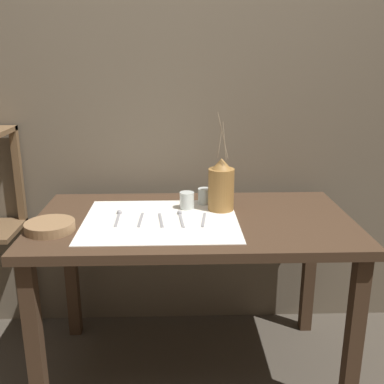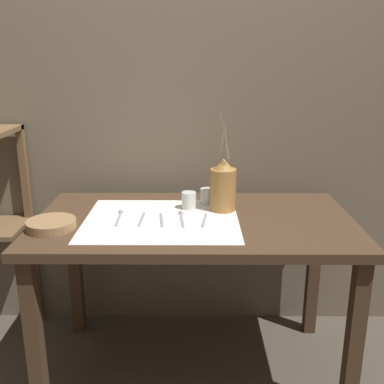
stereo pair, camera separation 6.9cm
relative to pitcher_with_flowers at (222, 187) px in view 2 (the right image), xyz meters
name	(u,v)px [view 2 (the right image)]	position (x,y,z in m)	size (l,w,h in m)	color
ground_plane	(193,368)	(-0.13, -0.11, -0.89)	(12.00, 12.00, 0.00)	#473F35
stone_wall_back	(194,109)	(-0.13, 0.38, 0.31)	(7.00, 0.06, 2.40)	#6B5E4C
wooden_table	(193,239)	(-0.13, -0.11, -0.21)	(1.39, 0.76, 0.78)	#422D1E
linen_cloth	(161,220)	(-0.27, -0.13, -0.11)	(0.66, 0.55, 0.00)	white
pitcher_with_flowers	(222,187)	(0.00, 0.00, 0.00)	(0.12, 0.12, 0.45)	olive
wooden_bowl	(50,225)	(-0.72, -0.24, -0.09)	(0.20, 0.20, 0.04)	#8E6B47
glass_tumbler_near	(188,200)	(-0.16, 0.02, -0.07)	(0.07, 0.07, 0.08)	silver
glass_tumbler_far	(206,196)	(-0.07, 0.09, -0.07)	(0.06, 0.06, 0.07)	silver
spoon_inner	(119,214)	(-0.46, -0.08, -0.11)	(0.02, 0.18, 0.02)	#939399
fork_outer	(141,219)	(-0.36, -0.13, -0.11)	(0.02, 0.17, 0.00)	#939399
knife_center	(161,220)	(-0.27, -0.14, -0.11)	(0.03, 0.17, 0.00)	#939399
spoon_outer	(180,215)	(-0.19, -0.09, -0.11)	(0.03, 0.18, 0.02)	#939399
fork_inner	(203,220)	(-0.09, -0.14, -0.11)	(0.03, 0.17, 0.00)	#939399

